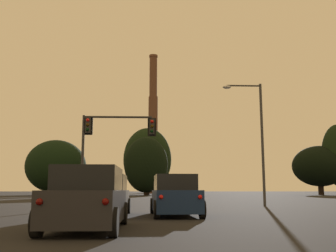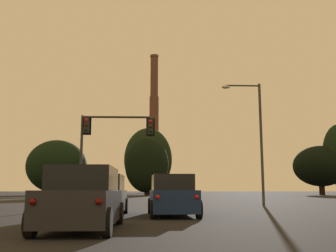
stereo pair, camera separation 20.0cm
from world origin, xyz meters
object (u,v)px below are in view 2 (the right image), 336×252
at_px(suv_left_lane_second, 83,199).
at_px(smokestack, 154,137).
at_px(suv_center_lane_front, 172,196).
at_px(street_lamp, 255,131).
at_px(suv_left_lane_front, 102,196).
at_px(traffic_light_overhead_left, 106,137).

height_order(suv_left_lane_second, smokestack, smokestack).
bearing_deg(suv_left_lane_second, suv_center_lane_front, 64.37).
distance_m(suv_center_lane_front, street_lamp, 13.44).
height_order(suv_left_lane_second, street_lamp, street_lamp).
height_order(suv_left_lane_front, suv_center_lane_front, same).
height_order(suv_left_lane_front, suv_left_lane_second, same).
distance_m(traffic_light_overhead_left, street_lamp, 11.23).
xyz_separation_m(suv_left_lane_front, traffic_light_overhead_left, (-0.85, 7.72, 3.75)).
bearing_deg(suv_left_lane_front, smokestack, 88.96).
height_order(suv_left_lane_second, traffic_light_overhead_left, traffic_light_overhead_left).
bearing_deg(traffic_light_overhead_left, suv_center_lane_front, -62.40).
relative_size(suv_center_lane_front, street_lamp, 0.54).
distance_m(suv_left_lane_second, traffic_light_overhead_left, 14.48).
relative_size(suv_left_lane_front, street_lamp, 0.53).
bearing_deg(street_lamp, traffic_light_overhead_left, -164.92).
relative_size(suv_left_lane_second, traffic_light_overhead_left, 0.81).
distance_m(suv_center_lane_front, traffic_light_overhead_left, 9.49).
bearing_deg(smokestack, suv_left_lane_front, -91.12).
distance_m(suv_left_lane_front, smokestack, 119.14).
xyz_separation_m(street_lamp, smokestack, (-7.64, 107.06, 13.72)).
bearing_deg(street_lamp, smokestack, 94.08).
height_order(suv_center_lane_front, traffic_light_overhead_left, traffic_light_overhead_left).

